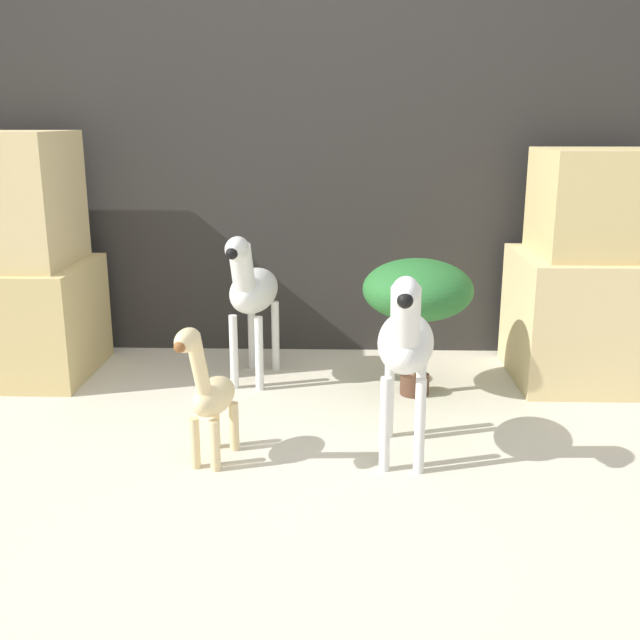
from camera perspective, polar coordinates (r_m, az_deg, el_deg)
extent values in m
plane|color=beige|center=(2.50, -2.88, -12.94)|extent=(14.00, 14.00, 0.00)
cube|color=#2D2B28|center=(3.80, -1.20, 13.98)|extent=(6.40, 0.08, 2.20)
cube|color=#D1B775|center=(3.80, -22.81, 0.04)|extent=(0.79, 0.63, 0.53)
cube|color=#DBC184|center=(3.66, 20.71, 0.16)|extent=(0.79, 0.63, 0.58)
cube|color=#D1B775|center=(3.57, 21.49, 8.31)|extent=(0.65, 0.52, 0.46)
cylinder|color=silver|center=(2.57, 7.61, -8.04)|extent=(0.04, 0.04, 0.34)
cylinder|color=silver|center=(2.57, 4.98, -7.94)|extent=(0.04, 0.04, 0.34)
cylinder|color=silver|center=(2.84, 7.66, -5.77)|extent=(0.04, 0.04, 0.34)
cylinder|color=silver|center=(2.84, 5.29, -5.68)|extent=(0.04, 0.04, 0.34)
ellipsoid|color=silver|center=(2.62, 6.55, -1.68)|extent=(0.24, 0.43, 0.20)
cylinder|color=silver|center=(2.42, 6.53, 0.26)|extent=(0.11, 0.17, 0.23)
ellipsoid|color=silver|center=(2.33, 6.56, 2.09)|extent=(0.11, 0.18, 0.10)
sphere|color=black|center=(2.26, 6.51, 1.49)|extent=(0.05, 0.05, 0.05)
cube|color=black|center=(2.41, 6.54, 0.50)|extent=(0.03, 0.09, 0.19)
cylinder|color=silver|center=(3.32, -4.66, -2.57)|extent=(0.04, 0.04, 0.34)
cylinder|color=silver|center=(3.35, -6.58, -2.44)|extent=(0.04, 0.04, 0.34)
cylinder|color=silver|center=(3.59, -3.41, -1.20)|extent=(0.04, 0.04, 0.34)
cylinder|color=silver|center=(3.62, -5.21, -1.10)|extent=(0.04, 0.04, 0.34)
ellipsoid|color=silver|center=(3.40, -5.04, 2.26)|extent=(0.26, 0.44, 0.20)
cylinder|color=silver|center=(3.21, -5.96, 3.98)|extent=(0.12, 0.17, 0.23)
ellipsoid|color=silver|center=(3.13, -6.35, 5.43)|extent=(0.12, 0.18, 0.10)
sphere|color=black|center=(3.07, -6.74, 5.06)|extent=(0.05, 0.05, 0.05)
cube|color=black|center=(3.21, -5.97, 4.16)|extent=(0.04, 0.09, 0.19)
cylinder|color=beige|center=(2.62, -8.01, -9.46)|extent=(0.04, 0.04, 0.18)
cylinder|color=beige|center=(2.65, -9.52, -9.24)|extent=(0.04, 0.04, 0.18)
cylinder|color=beige|center=(2.76, -6.56, -8.06)|extent=(0.04, 0.04, 0.18)
cylinder|color=beige|center=(2.79, -8.00, -7.87)|extent=(0.04, 0.04, 0.18)
ellipsoid|color=beige|center=(2.65, -8.12, -5.77)|extent=(0.18, 0.27, 0.13)
cylinder|color=beige|center=(2.51, -9.20, -3.47)|extent=(0.08, 0.13, 0.25)
ellipsoid|color=beige|center=(2.41, -10.07, -1.51)|extent=(0.10, 0.14, 0.08)
sphere|color=brown|center=(2.37, -10.64, -2.02)|extent=(0.04, 0.04, 0.04)
cylinder|color=#513323|center=(3.32, 7.21, -4.87)|extent=(0.13, 0.13, 0.09)
cylinder|color=brown|center=(3.27, 7.31, -2.05)|extent=(0.04, 0.04, 0.25)
ellipsoid|color=#286B2D|center=(3.20, 7.46, 2.32)|extent=(0.47, 0.47, 0.26)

